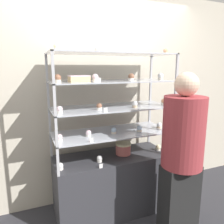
{
  "coord_description": "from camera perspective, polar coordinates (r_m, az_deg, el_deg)",
  "views": [
    {
      "loc": [
        -0.88,
        -2.17,
        1.68
      ],
      "look_at": [
        0.0,
        0.0,
        1.2
      ],
      "focal_mm": 35.0,
      "sensor_mm": 36.0,
      "label": 1
    }
  ],
  "objects": [
    {
      "name": "cupcake_3",
      "position": [
        2.21,
        -13.56,
        -6.54
      ],
      "size": [
        0.06,
        0.06,
        0.07
      ],
      "color": "white",
      "rests_on": "display_riser_lower"
    },
    {
      "name": "display_riser_middle",
      "position": [
        2.38,
        0.0,
        0.96
      ],
      "size": [
        1.3,
        0.53,
        0.28
      ],
      "color": "#B7B7BC",
      "rests_on": "display_riser_lower"
    },
    {
      "name": "customer_figure",
      "position": [
        2.19,
        17.79,
        -10.49
      ],
      "size": [
        0.38,
        0.38,
        1.64
      ],
      "color": "black",
      "rests_on": "ground_plane"
    },
    {
      "name": "display_riser_upper",
      "position": [
        2.35,
        0.0,
        7.79
      ],
      "size": [
        1.3,
        0.53,
        0.28
      ],
      "color": "#B7B7BC",
      "rests_on": "display_riser_middle"
    },
    {
      "name": "cupcake_16",
      "position": [
        2.06,
        -14.3,
        16.09
      ],
      "size": [
        0.05,
        0.05,
        0.06
      ],
      "color": "white",
      "rests_on": "display_riser_top"
    },
    {
      "name": "back_wall",
      "position": [
        2.75,
        -3.23,
        3.58
      ],
      "size": [
        8.0,
        0.05,
        2.6
      ],
      "color": "beige",
      "rests_on": "ground_plane"
    },
    {
      "name": "price_tag_2",
      "position": [
        2.09,
        -1.68,
        0.53
      ],
      "size": [
        0.04,
        0.0,
        0.04
      ],
      "color": "white",
      "rests_on": "display_riser_middle"
    },
    {
      "name": "price_tag_1",
      "position": [
        2.12,
        -5.37,
        -7.32
      ],
      "size": [
        0.04,
        0.0,
        0.04
      ],
      "color": "white",
      "rests_on": "display_riser_lower"
    },
    {
      "name": "cupcake_10",
      "position": [
        2.34,
        6.01,
        1.96
      ],
      "size": [
        0.06,
        0.06,
        0.07
      ],
      "color": "#CCB28C",
      "rests_on": "display_riser_middle"
    },
    {
      "name": "cupcake_1",
      "position": [
        2.38,
        -3.28,
        -12.14
      ],
      "size": [
        0.06,
        0.06,
        0.07
      ],
      "color": "white",
      "rests_on": "display_base"
    },
    {
      "name": "cupcake_5",
      "position": [
        2.38,
        0.47,
        -4.92
      ],
      "size": [
        0.06,
        0.06,
        0.07
      ],
      "color": "beige",
      "rests_on": "display_riser_lower"
    },
    {
      "name": "cupcake_7",
      "position": [
        2.65,
        12.22,
        -3.44
      ],
      "size": [
        0.06,
        0.06,
        0.07
      ],
      "color": "#CCB28C",
      "rests_on": "display_riser_lower"
    },
    {
      "name": "cupcake_17",
      "position": [
        2.18,
        -3.84,
        16.14
      ],
      "size": [
        0.05,
        0.05,
        0.06
      ],
      "color": "beige",
      "rests_on": "display_riser_top"
    },
    {
      "name": "cupcake_2",
      "position": [
        2.75,
        11.95,
        -9.09
      ],
      "size": [
        0.06,
        0.06,
        0.07
      ],
      "color": "beige",
      "rests_on": "display_base"
    },
    {
      "name": "price_tag_0",
      "position": [
        2.25,
        -2.89,
        -13.9
      ],
      "size": [
        0.04,
        0.0,
        0.04
      ],
      "color": "white",
      "rests_on": "display_base"
    },
    {
      "name": "display_riser_lower",
      "position": [
        2.45,
        0.0,
        -5.58
      ],
      "size": [
        1.3,
        0.53,
        0.28
      ],
      "color": "#B7B7BC",
      "rests_on": "display_base"
    },
    {
      "name": "cupcake_15",
      "position": [
        2.59,
        12.56,
        9.02
      ],
      "size": [
        0.06,
        0.06,
        0.08
      ],
      "color": "beige",
      "rests_on": "display_riser_upper"
    },
    {
      "name": "cupcake_18",
      "position": [
        2.38,
        5.01,
        15.73
      ],
      "size": [
        0.05,
        0.05,
        0.06
      ],
      "color": "#CCB28C",
      "rests_on": "display_riser_top"
    },
    {
      "name": "ground_plane",
      "position": [
        2.88,
        0.0,
        -24.13
      ],
      "size": [
        20.0,
        20.0,
        0.0
      ],
      "primitive_type": "plane",
      "color": "#2D2D33"
    },
    {
      "name": "price_tag_4",
      "position": [
        2.16,
        4.72,
        15.98
      ],
      "size": [
        0.04,
        0.0,
        0.04
      ],
      "color": "white",
      "rests_on": "display_riser_top"
    },
    {
      "name": "cupcake_11",
      "position": [
        2.58,
        13.34,
        2.59
      ],
      "size": [
        0.06,
        0.06,
        0.07
      ],
      "color": "beige",
      "rests_on": "display_riser_middle"
    },
    {
      "name": "cupcake_13",
      "position": [
        2.23,
        -4.39,
        8.9
      ],
      "size": [
        0.06,
        0.06,
        0.08
      ],
      "color": "white",
      "rests_on": "display_riser_upper"
    },
    {
      "name": "cupcake_9",
      "position": [
        2.2,
        -3.37,
        1.38
      ],
      "size": [
        0.06,
        0.06,
        0.07
      ],
      "color": "white",
      "rests_on": "display_riser_middle"
    },
    {
      "name": "cupcake_19",
      "position": [
        2.56,
        13.85,
        15.15
      ],
      "size": [
        0.05,
        0.05,
        0.06
      ],
      "color": "#CCB28C",
      "rests_on": "display_riser_top"
    },
    {
      "name": "layer_cake_centerpiece",
      "position": [
        2.57,
        2.95,
        -9.49
      ],
      "size": [
        0.18,
        0.18,
        0.13
      ],
      "color": "#C66660",
      "rests_on": "display_base"
    },
    {
      "name": "cupcake_8",
      "position": [
        2.09,
        -13.53,
        0.53
      ],
      "size": [
        0.06,
        0.06,
        0.07
      ],
      "color": "white",
      "rests_on": "display_riser_middle"
    },
    {
      "name": "display_base",
      "position": [
        2.69,
        0.0,
        -18.15
      ],
      "size": [
        1.3,
        0.53,
        0.69
      ],
      "color": "#333338",
      "rests_on": "ground_plane"
    },
    {
      "name": "cupcake_0",
      "position": [
        2.27,
        -13.38,
        -13.67
      ],
      "size": [
        0.06,
        0.06,
        0.07
      ],
      "color": "white",
      "rests_on": "display_base"
    },
    {
      "name": "cupcake_4",
      "position": [
        2.3,
        -6.18,
        -5.57
      ],
      "size": [
        0.06,
        0.06,
        0.07
      ],
      "color": "white",
      "rests_on": "display_riser_lower"
    },
    {
      "name": "cupcake_12",
      "position": [
        2.12,
        -13.99,
        8.47
      ],
      "size": [
        0.06,
        0.06,
        0.08
      ],
      "color": "beige",
      "rests_on": "display_riser_upper"
    },
    {
      "name": "cupcake_6",
      "position": [
        2.47,
        7.18,
        -4.37
      ],
      "size": [
        0.06,
        0.06,
        0.07
      ],
      "color": "beige",
      "rests_on": "display_riser_lower"
    },
    {
      "name": "sheet_cake_frosted",
      "position": [
        2.17,
        -8.64,
        8.62
      ],
      "size": [
        0.19,
        0.16,
        0.06
      ],
      "color": "#DBBC84",
      "rests_on": "display_riser_upper"
    },
    {
      "name": "cupcake_14",
      "position": [
        2.35,
        5.05,
        9.03
      ],
      "size": [
        0.06,
        0.06,
        0.08
      ],
      "color": "white",
      "rests_on": "display_riser_upper"
    },
    {
      "name": "price_tag_3",
      "position": [
        2.03,
        -3.44,
        8.27
      ],
      "size": [
        0.04,
        0.0,
        0.04
      ],
      "color": "white",
      "rests_on": "display_riser_upper"
    },
    {
      "name": "display_riser_top",
      "position": [
        2.34,
        0.0,
        14.73
      ],
      "size": [
        1.3,
        0.53,
        0.28
      ],
      "color": "#B7B7BC",
      "rests_on": "display_riser_upper"
    }
  ]
}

